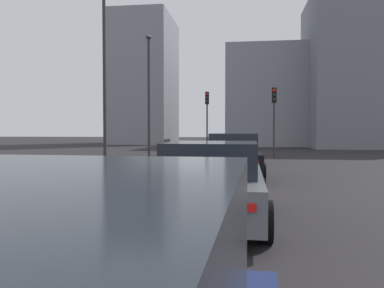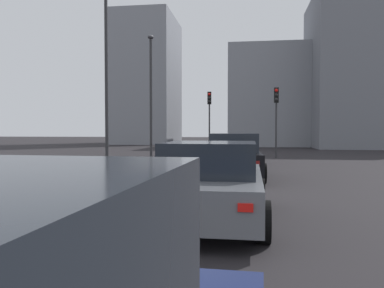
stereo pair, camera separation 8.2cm
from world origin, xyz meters
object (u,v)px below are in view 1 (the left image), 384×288
at_px(car_silver_left_lead, 235,150).
at_px(street_lamp_far, 149,86).
at_px(car_black_left_second, 233,157).
at_px(car_grey_left_third, 213,183).
at_px(traffic_light_near_left, 274,108).
at_px(traffic_light_near_right, 207,109).
at_px(street_lamp_kerbside, 104,64).

distance_m(car_silver_left_lead, street_lamp_far, 7.66).
height_order(car_silver_left_lead, car_black_left_second, car_black_left_second).
relative_size(car_black_left_second, car_grey_left_third, 1.03).
xyz_separation_m(car_grey_left_third, traffic_light_near_left, (16.74, -2.33, 2.31)).
xyz_separation_m(car_black_left_second, traffic_light_near_right, (14.65, 2.29, 2.43)).
relative_size(car_silver_left_lead, street_lamp_kerbside, 0.53).
distance_m(traffic_light_near_right, street_lamp_kerbside, 10.59).
xyz_separation_m(car_black_left_second, car_grey_left_third, (-6.56, 0.18, -0.04)).
bearing_deg(traffic_light_near_left, traffic_light_near_right, -132.51).
relative_size(traffic_light_near_right, street_lamp_far, 0.60).
bearing_deg(car_black_left_second, car_silver_left_lead, -1.33).
bearing_deg(street_lamp_kerbside, traffic_light_near_left, -59.65).
xyz_separation_m(car_grey_left_third, street_lamp_kerbside, (11.66, 6.33, 4.22)).
relative_size(car_silver_left_lead, car_grey_left_third, 1.06).
distance_m(car_black_left_second, street_lamp_kerbside, 9.27).
bearing_deg(car_silver_left_lead, traffic_light_near_right, 13.46).
bearing_deg(traffic_light_near_right, car_grey_left_third, 2.52).
bearing_deg(car_silver_left_lead, street_lamp_far, 52.11).
bearing_deg(car_black_left_second, traffic_light_near_left, -14.06).
relative_size(car_black_left_second, street_lamp_kerbside, 0.51).
height_order(traffic_light_near_left, traffic_light_near_right, traffic_light_near_right).
bearing_deg(car_grey_left_third, car_silver_left_lead, 0.02).
distance_m(car_silver_left_lead, car_black_left_second, 5.64).
distance_m(car_silver_left_lead, car_grey_left_third, 12.20).
bearing_deg(street_lamp_far, traffic_light_near_left, -86.64).
height_order(car_grey_left_third, traffic_light_near_right, traffic_light_near_right).
height_order(car_grey_left_third, street_lamp_far, street_lamp_far).
height_order(car_black_left_second, street_lamp_kerbside, street_lamp_kerbside).
relative_size(car_silver_left_lead, car_black_left_second, 1.03).
xyz_separation_m(car_silver_left_lead, traffic_light_near_left, (4.54, -2.23, 2.31)).
xyz_separation_m(car_silver_left_lead, car_grey_left_third, (-12.20, 0.10, 0.01)).
relative_size(traffic_light_near_left, street_lamp_kerbside, 0.49).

